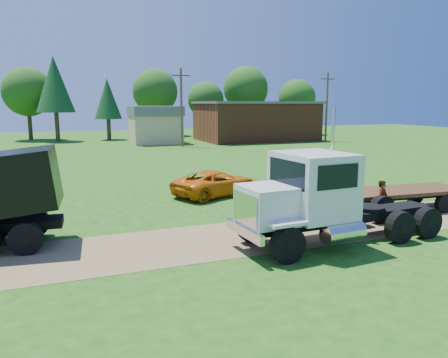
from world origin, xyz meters
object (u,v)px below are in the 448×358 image
object	(u,v)px
flatbed_trailer	(390,195)
spectator_a	(382,201)
white_semi_tractor	(315,199)
orange_pickup	(216,183)

from	to	relation	value
flatbed_trailer	spectator_a	distance (m)	1.99
spectator_a	white_semi_tractor	bearing A→B (deg)	177.71
white_semi_tractor	orange_pickup	size ratio (longest dim) A/B	1.65
orange_pickup	spectator_a	world-z (taller)	spectator_a
orange_pickup	flatbed_trailer	world-z (taller)	flatbed_trailer
white_semi_tractor	orange_pickup	world-z (taller)	white_semi_tractor
orange_pickup	spectator_a	bearing A→B (deg)	-169.93
orange_pickup	spectator_a	size ratio (longest dim) A/B	2.82
flatbed_trailer	orange_pickup	bearing A→B (deg)	138.71
white_semi_tractor	orange_pickup	bearing A→B (deg)	88.34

